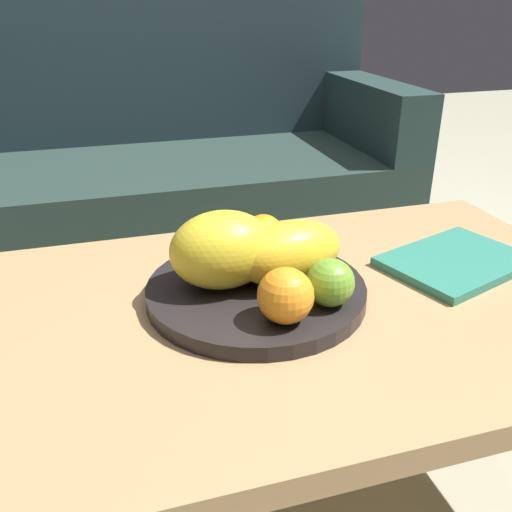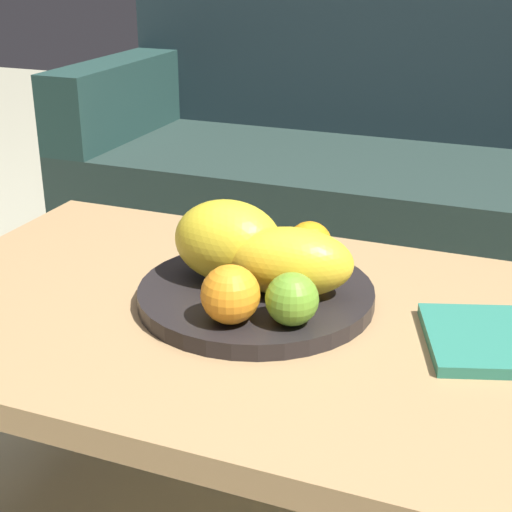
{
  "view_description": "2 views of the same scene",
  "coord_description": "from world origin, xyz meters",
  "px_view_note": "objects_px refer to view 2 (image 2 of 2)",
  "views": [
    {
      "loc": [
        -0.26,
        -0.72,
        0.9
      ],
      "look_at": [
        -0.04,
        0.03,
        0.52
      ],
      "focal_mm": 38.88,
      "sensor_mm": 36.0,
      "label": 1
    },
    {
      "loc": [
        0.35,
        -0.94,
        0.96
      ],
      "look_at": [
        -0.04,
        0.03,
        0.52
      ],
      "focal_mm": 54.21,
      "sensor_mm": 36.0,
      "label": 2
    }
  ],
  "objects_px": {
    "couch": "(381,184)",
    "melon_smaller_beside": "(290,262)",
    "apple_front": "(292,299)",
    "fruit_bowl": "(256,295)",
    "orange_front": "(310,244)",
    "banana_bunch": "(273,255)",
    "melon_large_front": "(228,241)",
    "coffee_table": "(271,343)",
    "orange_left": "(230,294)"
  },
  "relations": [
    {
      "from": "melon_smaller_beside",
      "to": "orange_front",
      "type": "relative_size",
      "value": 2.6
    },
    {
      "from": "fruit_bowl",
      "to": "melon_smaller_beside",
      "type": "height_order",
      "value": "melon_smaller_beside"
    },
    {
      "from": "melon_smaller_beside",
      "to": "orange_front",
      "type": "distance_m",
      "value": 0.12
    },
    {
      "from": "orange_left",
      "to": "couch",
      "type": "bearing_deg",
      "value": 93.22
    },
    {
      "from": "couch",
      "to": "banana_bunch",
      "type": "bearing_deg",
      "value": -86.55
    },
    {
      "from": "banana_bunch",
      "to": "melon_smaller_beside",
      "type": "bearing_deg",
      "value": -52.93
    },
    {
      "from": "melon_smaller_beside",
      "to": "orange_left",
      "type": "xyz_separation_m",
      "value": [
        -0.04,
        -0.11,
        -0.01
      ]
    },
    {
      "from": "banana_bunch",
      "to": "couch",
      "type": "bearing_deg",
      "value": 93.45
    },
    {
      "from": "banana_bunch",
      "to": "melon_large_front",
      "type": "bearing_deg",
      "value": -136.51
    },
    {
      "from": "fruit_bowl",
      "to": "melon_large_front",
      "type": "distance_m",
      "value": 0.09
    },
    {
      "from": "melon_large_front",
      "to": "apple_front",
      "type": "bearing_deg",
      "value": -36.84
    },
    {
      "from": "fruit_bowl",
      "to": "melon_large_front",
      "type": "xyz_separation_m",
      "value": [
        -0.05,
        0.01,
        0.07
      ]
    },
    {
      "from": "fruit_bowl",
      "to": "orange_left",
      "type": "relative_size",
      "value": 4.36
    },
    {
      "from": "fruit_bowl",
      "to": "orange_front",
      "type": "relative_size",
      "value": 4.98
    },
    {
      "from": "coffee_table",
      "to": "banana_bunch",
      "type": "xyz_separation_m",
      "value": [
        -0.03,
        0.09,
        0.1
      ]
    },
    {
      "from": "melon_large_front",
      "to": "apple_front",
      "type": "xyz_separation_m",
      "value": [
        0.14,
        -0.1,
        -0.03
      ]
    },
    {
      "from": "fruit_bowl",
      "to": "melon_smaller_beside",
      "type": "xyz_separation_m",
      "value": [
        0.05,
        -0.0,
        0.06
      ]
    },
    {
      "from": "melon_large_front",
      "to": "orange_front",
      "type": "bearing_deg",
      "value": 45.24
    },
    {
      "from": "melon_large_front",
      "to": "orange_left",
      "type": "distance_m",
      "value": 0.14
    },
    {
      "from": "melon_large_front",
      "to": "orange_left",
      "type": "relative_size",
      "value": 2.05
    },
    {
      "from": "melon_large_front",
      "to": "orange_front",
      "type": "height_order",
      "value": "melon_large_front"
    },
    {
      "from": "couch",
      "to": "melon_large_front",
      "type": "xyz_separation_m",
      "value": [
        0.01,
        -1.09,
        0.23
      ]
    },
    {
      "from": "couch",
      "to": "apple_front",
      "type": "bearing_deg",
      "value": -82.98
    },
    {
      "from": "orange_front",
      "to": "coffee_table",
      "type": "bearing_deg",
      "value": -94.59
    },
    {
      "from": "coffee_table",
      "to": "fruit_bowl",
      "type": "distance_m",
      "value": 0.08
    },
    {
      "from": "orange_front",
      "to": "apple_front",
      "type": "xyz_separation_m",
      "value": [
        0.04,
        -0.2,
        0.0
      ]
    },
    {
      "from": "coffee_table",
      "to": "melon_large_front",
      "type": "relative_size",
      "value": 6.86
    },
    {
      "from": "couch",
      "to": "melon_large_front",
      "type": "distance_m",
      "value": 1.12
    },
    {
      "from": "apple_front",
      "to": "banana_bunch",
      "type": "bearing_deg",
      "value": 118.69
    },
    {
      "from": "coffee_table",
      "to": "melon_smaller_beside",
      "type": "xyz_separation_m",
      "value": [
        0.02,
        0.03,
        0.12
      ]
    },
    {
      "from": "fruit_bowl",
      "to": "coffee_table",
      "type": "bearing_deg",
      "value": -40.75
    },
    {
      "from": "melon_large_front",
      "to": "orange_left",
      "type": "bearing_deg",
      "value": -65.14
    },
    {
      "from": "fruit_bowl",
      "to": "apple_front",
      "type": "distance_m",
      "value": 0.13
    },
    {
      "from": "melon_large_front",
      "to": "orange_left",
      "type": "height_order",
      "value": "melon_large_front"
    },
    {
      "from": "melon_smaller_beside",
      "to": "orange_front",
      "type": "xyz_separation_m",
      "value": [
        -0.01,
        0.11,
        -0.02
      ]
    },
    {
      "from": "coffee_table",
      "to": "apple_front",
      "type": "relative_size",
      "value": 15.7
    },
    {
      "from": "couch",
      "to": "banana_bunch",
      "type": "relative_size",
      "value": 10.13
    },
    {
      "from": "orange_front",
      "to": "banana_bunch",
      "type": "xyz_separation_m",
      "value": [
        -0.04,
        -0.05,
        -0.01
      ]
    },
    {
      "from": "orange_front",
      "to": "melon_large_front",
      "type": "bearing_deg",
      "value": -134.76
    },
    {
      "from": "coffee_table",
      "to": "melon_large_front",
      "type": "bearing_deg",
      "value": 153.14
    },
    {
      "from": "couch",
      "to": "melon_smaller_beside",
      "type": "bearing_deg",
      "value": -84.15
    },
    {
      "from": "couch",
      "to": "banana_bunch",
      "type": "xyz_separation_m",
      "value": [
        0.06,
        -1.04,
        0.2
      ]
    },
    {
      "from": "coffee_table",
      "to": "couch",
      "type": "relative_size",
      "value": 0.67
    },
    {
      "from": "coffee_table",
      "to": "fruit_bowl",
      "type": "height_order",
      "value": "fruit_bowl"
    },
    {
      "from": "orange_front",
      "to": "orange_left",
      "type": "xyz_separation_m",
      "value": [
        -0.04,
        -0.23,
        0.01
      ]
    },
    {
      "from": "banana_bunch",
      "to": "orange_front",
      "type": "bearing_deg",
      "value": 47.26
    },
    {
      "from": "fruit_bowl",
      "to": "melon_large_front",
      "type": "bearing_deg",
      "value": 165.5
    },
    {
      "from": "coffee_table",
      "to": "fruit_bowl",
      "type": "bearing_deg",
      "value": 139.25
    },
    {
      "from": "couch",
      "to": "banana_bunch",
      "type": "height_order",
      "value": "couch"
    },
    {
      "from": "orange_left",
      "to": "coffee_table",
      "type": "bearing_deg",
      "value": 72.76
    }
  ]
}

